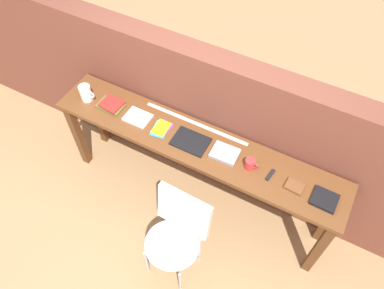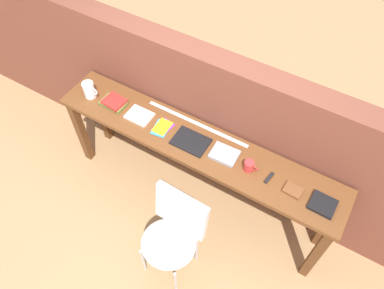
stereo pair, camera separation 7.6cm
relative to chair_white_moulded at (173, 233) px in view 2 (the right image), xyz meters
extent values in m
plane|color=tan|center=(-0.17, 0.32, -0.53)|extent=(40.00, 40.00, 0.00)
cube|color=brown|center=(-0.17, 0.96, 0.22)|extent=(6.00, 0.20, 1.49)
cube|color=brown|center=(-0.17, 0.62, 0.33)|extent=(2.50, 0.44, 0.04)
cube|color=#5B341A|center=(-1.36, 0.46, -0.11)|extent=(0.07, 0.07, 0.84)
cube|color=#5B341A|center=(1.02, 0.46, -0.11)|extent=(0.07, 0.07, 0.84)
cube|color=#5B341A|center=(-1.36, 0.78, -0.11)|extent=(0.07, 0.07, 0.84)
cube|color=#5B341A|center=(1.02, 0.78, -0.11)|extent=(0.07, 0.07, 0.84)
ellipsoid|color=white|center=(0.00, -0.07, -0.08)|extent=(0.45, 0.44, 0.08)
cube|color=white|center=(0.00, 0.12, 0.16)|extent=(0.44, 0.12, 0.40)
cylinder|color=#B2B2B7|center=(-0.17, -0.22, -0.32)|extent=(0.02, 0.02, 0.41)
cylinder|color=#B2B2B7|center=(0.16, -0.23, -0.32)|extent=(0.02, 0.02, 0.41)
cylinder|color=#B2B2B7|center=(-0.16, 0.10, -0.32)|extent=(0.02, 0.02, 0.41)
cylinder|color=#B2B2B7|center=(0.17, 0.08, -0.32)|extent=(0.02, 0.02, 0.41)
cylinder|color=white|center=(-1.21, 0.59, 0.43)|extent=(0.10, 0.10, 0.15)
cone|color=white|center=(-1.21, 0.56, 0.52)|extent=(0.04, 0.03, 0.04)
torus|color=white|center=(-1.16, 0.59, 0.44)|extent=(0.07, 0.01, 0.07)
cube|color=olive|center=(-0.98, 0.61, 0.37)|extent=(0.22, 0.14, 0.03)
cube|color=red|center=(-0.97, 0.61, 0.39)|extent=(0.19, 0.17, 0.02)
cube|color=white|center=(-0.71, 0.61, 0.36)|extent=(0.21, 0.17, 0.02)
cube|color=purple|center=(-0.47, 0.61, 0.35)|extent=(0.14, 0.18, 0.00)
cube|color=#3399D8|center=(-0.48, 0.59, 0.36)|extent=(0.15, 0.19, 0.00)
cube|color=yellow|center=(-0.48, 0.61, 0.36)|extent=(0.12, 0.16, 0.00)
cube|color=black|center=(-0.20, 0.60, 0.36)|extent=(0.29, 0.21, 0.02)
cube|color=#9E9EA3|center=(0.09, 0.62, 0.37)|extent=(0.22, 0.17, 0.03)
cylinder|color=red|center=(0.31, 0.60, 0.40)|extent=(0.08, 0.08, 0.09)
torus|color=red|center=(0.35, 0.60, 0.40)|extent=(0.06, 0.01, 0.06)
cube|color=black|center=(0.48, 0.61, 0.36)|extent=(0.04, 0.11, 0.02)
cube|color=brown|center=(0.67, 0.59, 0.37)|extent=(0.14, 0.11, 0.02)
cube|color=black|center=(0.89, 0.59, 0.37)|extent=(0.18, 0.17, 0.03)
cube|color=silver|center=(-0.25, 0.79, 0.35)|extent=(0.94, 0.03, 0.00)
camera|label=1|loc=(0.67, -0.98, 2.73)|focal=35.00mm
camera|label=2|loc=(0.73, -0.94, 2.73)|focal=35.00mm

